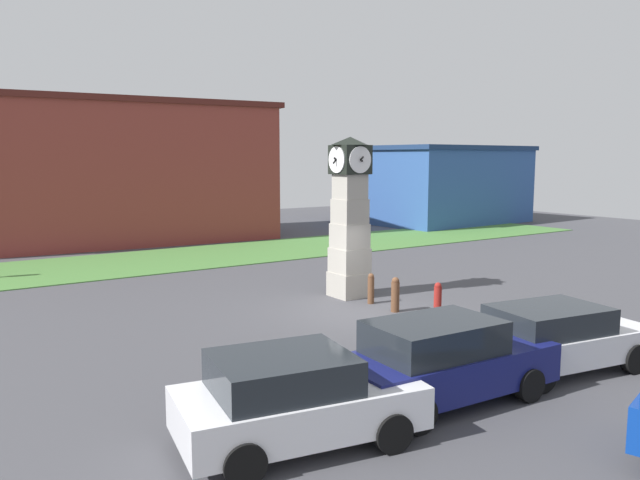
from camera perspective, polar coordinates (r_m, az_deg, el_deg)
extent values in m
plane|color=#424247|center=(18.60, 3.76, -6.69)|extent=(68.06, 68.06, 0.00)
cube|color=#9E998F|center=(20.72, 2.70, -4.06)|extent=(1.10, 1.10, 0.81)
cube|color=#A09B91|center=(20.57, 2.71, -1.85)|extent=(1.04, 1.04, 0.81)
cube|color=#A19C92|center=(20.46, 2.73, 0.37)|extent=(0.98, 0.98, 0.81)
cube|color=#A19B91|center=(20.37, 2.74, 2.63)|extent=(0.91, 0.91, 0.81)
cube|color=#A09B91|center=(20.32, 2.76, 4.89)|extent=(0.85, 0.85, 0.81)
cube|color=black|center=(20.30, 2.77, 7.35)|extent=(1.03, 1.03, 0.93)
cylinder|color=white|center=(20.73, 1.88, 7.35)|extent=(0.84, 0.04, 0.84)
cube|color=black|center=(20.75, 1.84, 7.36)|extent=(0.06, 0.09, 0.19)
cube|color=black|center=(20.75, 1.84, 7.36)|extent=(0.04, 0.26, 0.25)
cylinder|color=white|center=(19.87, 3.70, 7.33)|extent=(0.84, 0.04, 0.84)
cube|color=black|center=(19.85, 3.75, 7.33)|extent=(0.06, 0.18, 0.13)
cube|color=black|center=(19.85, 3.75, 7.33)|extent=(0.04, 0.28, 0.22)
cylinder|color=white|center=(20.62, 3.97, 7.34)|extent=(0.04, 0.84, 0.84)
cube|color=black|center=(20.64, 4.03, 7.34)|extent=(0.19, 0.06, 0.04)
cube|color=black|center=(20.64, 4.03, 7.34)|extent=(0.07, 0.04, 0.32)
cylinder|color=white|center=(19.98, 1.53, 7.35)|extent=(0.04, 0.84, 0.84)
cube|color=black|center=(19.97, 1.47, 7.35)|extent=(0.17, 0.06, 0.16)
cube|color=black|center=(19.97, 1.47, 7.35)|extent=(0.24, 0.04, 0.26)
pyramid|color=black|center=(20.30, 2.78, 9.04)|extent=(1.08, 1.08, 0.27)
cylinder|color=brown|center=(19.72, 4.68, -4.62)|extent=(0.21, 0.21, 0.84)
sphere|color=brown|center=(19.63, 4.69, -3.33)|extent=(0.19, 0.19, 0.19)
cylinder|color=brown|center=(18.76, 6.89, -5.19)|extent=(0.25, 0.25, 0.90)
sphere|color=brown|center=(18.66, 6.92, -3.73)|extent=(0.22, 0.22, 0.22)
cylinder|color=maroon|center=(17.81, 10.70, -5.80)|extent=(0.22, 0.22, 0.99)
sphere|color=maroon|center=(17.70, 10.74, -4.14)|extent=(0.19, 0.19, 0.19)
cube|color=silver|center=(10.32, -1.90, -15.03)|extent=(4.14, 2.49, 0.67)
cube|color=#1E2328|center=(10.00, -3.49, -12.00)|extent=(2.39, 2.05, 0.56)
cylinder|color=black|center=(11.64, 2.03, -13.87)|extent=(0.67, 0.32, 0.64)
cylinder|color=black|center=(10.21, 6.65, -17.10)|extent=(0.67, 0.32, 0.64)
cylinder|color=black|center=(10.87, -9.86, -15.59)|extent=(0.67, 0.32, 0.64)
cylinder|color=black|center=(9.32, -6.95, -19.64)|extent=(0.67, 0.32, 0.64)
cube|color=navy|center=(12.18, 11.49, -11.46)|extent=(4.40, 1.93, 0.73)
cube|color=#1E2328|center=(11.77, 10.40, -8.71)|extent=(2.45, 1.70, 0.60)
cylinder|color=black|center=(13.72, 13.30, -10.70)|extent=(0.65, 0.25, 0.64)
cylinder|color=black|center=(12.67, 18.59, -12.44)|extent=(0.65, 0.25, 0.64)
cylinder|color=black|center=(12.08, 3.94, -13.05)|extent=(0.65, 0.25, 0.64)
cylinder|color=black|center=(10.89, 9.06, -15.52)|extent=(0.65, 0.25, 0.64)
cube|color=silver|center=(14.57, 20.98, -8.85)|extent=(4.44, 2.43, 0.62)
cube|color=#1E2328|center=(14.20, 20.19, -6.80)|extent=(2.55, 1.99, 0.54)
cylinder|color=black|center=(16.12, 22.04, -8.30)|extent=(0.67, 0.32, 0.64)
cylinder|color=black|center=(15.07, 26.79, -9.66)|extent=(0.67, 0.32, 0.64)
cylinder|color=black|center=(14.38, 14.78, -9.89)|extent=(0.67, 0.32, 0.64)
cylinder|color=black|center=(13.19, 19.56, -11.69)|extent=(0.67, 0.32, 0.64)
cube|color=maroon|center=(36.04, -19.82, 5.64)|extent=(18.91, 9.22, 7.29)
cube|color=#4F1E1B|center=(36.14, -20.09, 11.66)|extent=(19.48, 9.49, 0.30)
cube|color=#2D5193|center=(45.81, 10.26, 4.89)|extent=(11.44, 9.96, 5.07)
cube|color=navy|center=(45.77, 10.34, 8.24)|extent=(11.78, 10.26, 0.30)
cube|color=#477A38|center=(30.81, -5.14, -0.97)|extent=(40.84, 6.42, 0.04)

